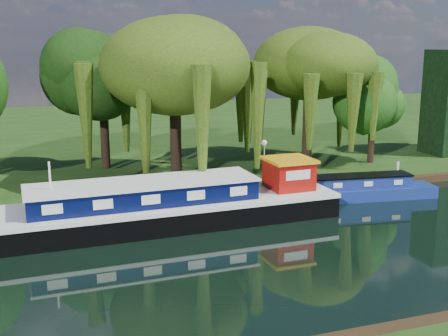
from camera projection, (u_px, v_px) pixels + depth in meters
name	position (u px, v px, depth m)	size (l,w,h in m)	color
ground	(343.00, 241.00, 25.81)	(120.00, 120.00, 0.00)	black
far_bank	(169.00, 131.00, 57.13)	(120.00, 52.00, 0.45)	#1B370F
dutch_barge	(167.00, 206.00, 28.05)	(18.03, 4.53, 3.78)	black
narrowboat	(348.00, 190.00, 32.62)	(10.75, 3.17, 1.55)	navy
willow_left	(174.00, 67.00, 33.93)	(8.09, 8.09, 9.69)	black
willow_right	(309.00, 74.00, 38.88)	(7.18, 7.18, 8.74)	black
tree_far_mid	(102.00, 81.00, 37.72)	(5.28, 5.28, 8.64)	black
tree_far_right	(374.00, 100.00, 39.82)	(4.02, 4.02, 6.58)	black
lamppost	(264.00, 149.00, 35.13)	(0.36, 0.36, 2.56)	silver
mooring_posts	(262.00, 181.00, 33.19)	(19.16, 0.16, 1.00)	silver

